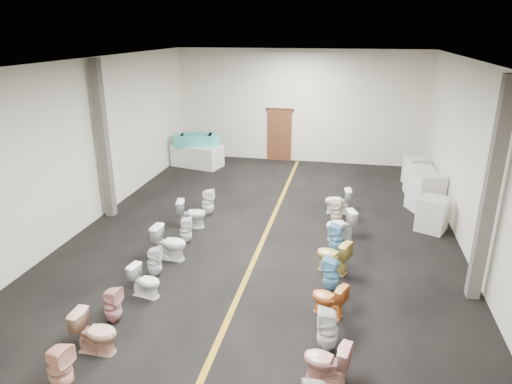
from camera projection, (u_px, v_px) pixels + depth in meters
floor at (261, 244)px, 11.77m from camera, size 16.00×16.00×0.00m
ceiling at (262, 63)px, 10.24m from camera, size 16.00×16.00×0.00m
wall_back at (300, 107)px, 18.37m from camera, size 10.00×0.00×10.00m
wall_left at (75, 149)px, 11.96m from camera, size 0.00×16.00×16.00m
wall_right at (484, 172)px, 10.05m from camera, size 0.00×16.00×16.00m
aisle_stripe at (261, 243)px, 11.77m from camera, size 0.12×15.60×0.01m
back_door at (279, 135)px, 18.88m from camera, size 1.00×0.10×2.10m
door_frame at (280, 109)px, 18.52m from camera, size 1.15×0.08×0.10m
column_left at (103, 141)px, 12.83m from camera, size 0.25×0.25×4.50m
column_right at (490, 194)px, 8.71m from camera, size 0.25×0.25×4.50m
display_table at (197, 156)px, 18.23m from camera, size 2.11×1.39×0.86m
bathtub at (197, 140)px, 18.01m from camera, size 1.84×0.90×0.55m
appliance_crate_a at (432, 214)px, 12.41m from camera, size 0.96×0.96×0.93m
appliance_crate_b at (425, 192)px, 13.75m from camera, size 1.11×1.11×1.16m
appliance_crate_c at (419, 181)px, 15.09m from camera, size 0.90×0.90×0.95m
appliance_crate_d at (415, 171)px, 16.14m from camera, size 0.85×0.85×0.95m
toilet_left_1 at (60, 368)px, 6.87m from camera, size 0.44×0.43×0.82m
toilet_left_2 at (96, 332)px, 7.73m from camera, size 0.76×0.44×0.77m
toilet_left_3 at (113, 305)px, 8.52m from camera, size 0.36×0.35×0.73m
toilet_left_4 at (145, 281)px, 9.37m from camera, size 0.72×0.49×0.68m
toilet_left_5 at (154, 262)px, 10.11m from camera, size 0.36×0.35×0.71m
toilet_left_6 at (170, 243)px, 10.88m from camera, size 0.84×0.52×0.83m
toilet_left_7 at (186, 230)px, 11.72m from camera, size 0.39×0.38×0.70m
toilet_left_8 at (192, 214)px, 12.61m from camera, size 0.86×0.60×0.80m
toilet_left_9 at (208, 202)px, 13.46m from camera, size 0.39×0.38×0.80m
toilet_right_3 at (326, 361)px, 7.07m from camera, size 0.80×0.56×0.74m
toilet_right_4 at (328, 330)px, 7.76m from camera, size 0.40×0.39×0.81m
toilet_right_5 at (329, 299)px, 8.75m from camera, size 0.78×0.63×0.70m
toilet_right_6 at (331, 275)px, 9.56m from camera, size 0.43×0.43×0.75m
toilet_right_7 at (333, 256)px, 10.29m from camera, size 0.89×0.72×0.80m
toilet_right_8 at (336, 238)px, 11.19m from camera, size 0.42×0.42×0.76m
toilet_right_9 at (340, 225)px, 11.91m from camera, size 0.88×0.71×0.79m
toilet_right_10 at (337, 212)px, 12.84m from camera, size 0.38×0.37×0.71m
toilet_right_11 at (338, 201)px, 13.59m from camera, size 0.80×0.53×0.77m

